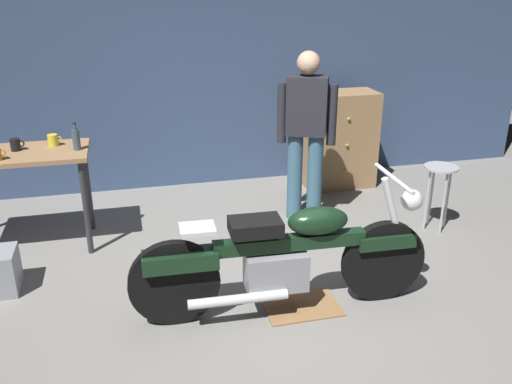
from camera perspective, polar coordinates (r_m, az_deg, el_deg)
ground_plane at (r=4.19m, az=2.29°, el=-11.77°), size 12.00×12.00×0.00m
back_wall at (r=6.28m, az=-4.82°, el=14.64°), size 8.00×0.12×3.10m
workbench at (r=5.16m, az=-24.17°, el=2.57°), size 1.30×0.64×0.90m
motorcycle at (r=3.92m, az=3.07°, el=-6.65°), size 2.19×0.60×1.00m
person_standing at (r=5.32m, az=5.26°, el=6.48°), size 0.53×0.36×1.67m
shop_stool at (r=5.47m, az=18.61°, el=1.16°), size 0.32×0.32×0.64m
wooden_dresser at (r=6.39m, az=8.69°, el=5.42°), size 0.80×0.47×1.10m
drip_tray at (r=4.19m, az=4.74°, el=-11.74°), size 0.56×0.40×0.01m
mug_black_matte at (r=5.15m, az=-23.78°, el=4.54°), size 0.12×0.08×0.11m
mug_yellow_tall at (r=5.18m, az=-20.39°, el=5.08°), size 0.12×0.09×0.10m
bottle at (r=4.97m, az=-18.24°, el=5.26°), size 0.06×0.06×0.24m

